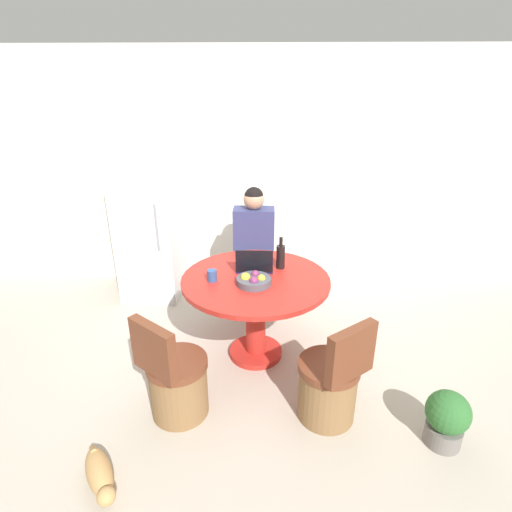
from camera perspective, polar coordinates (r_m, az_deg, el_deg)
The scene contains 13 objects.
ground_plane at distance 3.58m, azimuth -1.36°, elevation -14.78°, with size 12.00×12.00×0.00m, color #B2A899.
wall_back at distance 4.55m, azimuth -0.47°, elevation 11.66°, with size 7.00×0.06×2.60m.
refrigerator at distance 4.50m, azimuth -15.09°, elevation 4.32°, with size 0.61×0.67×1.63m.
dining_table at distance 3.35m, azimuth -0.05°, elevation -5.92°, with size 1.22×1.22×0.76m.
chair_near_right_corner at distance 2.97m, azimuth 10.49°, elevation -17.71°, with size 0.50×0.50×0.82m.
chair_near_left_corner at distance 3.00m, azimuth -11.35°, elevation -17.25°, with size 0.50×0.50×0.82m.
person_seated at distance 4.04m, azimuth -0.28°, elevation 1.65°, with size 0.40×0.37×1.32m.
laptop at distance 3.37m, azimuth -0.22°, elevation -1.38°, with size 0.31×0.21×0.21m.
fruit_bowl at distance 3.14m, azimuth -0.35°, elevation -3.49°, with size 0.27×0.27×0.10m.
coffee_cup at distance 3.21m, azimuth -6.30°, elevation -2.79°, with size 0.08×0.08×0.09m.
bottle at distance 3.41m, azimuth 3.54°, elevation -0.01°, with size 0.07×0.07×0.28m.
cat at distance 2.85m, azimuth -21.44°, elevation -26.99°, with size 0.33×0.44×0.16m.
potted_plant at distance 3.06m, azimuth 25.59°, elevation -20.13°, with size 0.28×0.28×0.40m.
Camera 1 is at (0.16, -2.83, 2.19)m, focal length 28.00 mm.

